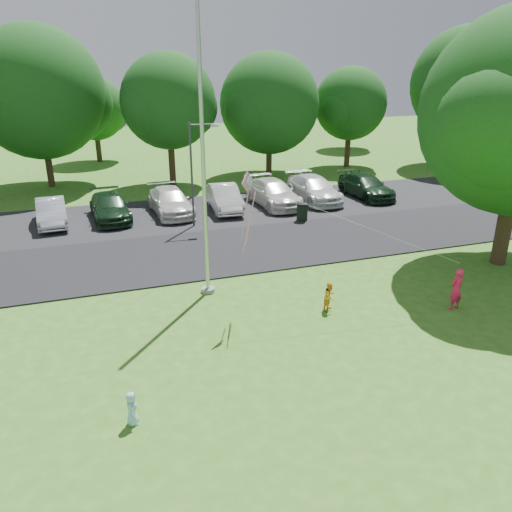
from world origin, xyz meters
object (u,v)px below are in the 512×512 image
object	(u,v)px
child_yellow	(330,296)
flagpole	(204,181)
woman	(456,289)
kite	(253,197)
trash_can	(302,212)
child_blue	(132,408)
street_lamp	(195,166)

from	to	relation	value
child_yellow	flagpole	bearing A→B (deg)	114.66
woman	kite	bearing A→B (deg)	-28.15
trash_can	woman	size ratio (longest dim) A/B	0.66
woman	kite	size ratio (longest dim) A/B	0.21
woman	child_blue	world-z (taller)	woman
trash_can	child_blue	bearing A→B (deg)	-127.34
flagpole	child_blue	world-z (taller)	flagpole
kite	child_yellow	bearing A→B (deg)	-57.28
child_blue	kite	distance (m)	7.34
flagpole	woman	distance (m)	9.37
trash_can	kite	xyz separation A→B (m)	(-5.81, -9.02, 3.52)
flagpole	trash_can	size ratio (longest dim) A/B	10.19
child_yellow	kite	world-z (taller)	kite
flagpole	trash_can	xyz separation A→B (m)	(6.92, 7.05, -3.67)
child_yellow	trash_can	bearing A→B (deg)	43.25
kite	woman	bearing A→B (deg)	-57.69
street_lamp	woman	world-z (taller)	street_lamp
woman	child_yellow	distance (m)	4.32
trash_can	street_lamp	bearing A→B (deg)	170.27
kite	trash_can	bearing A→B (deg)	17.19
flagpole	woman	xyz separation A→B (m)	(7.71, -4.07, -3.42)
flagpole	street_lamp	distance (m)	8.18
street_lamp	flagpole	bearing A→B (deg)	-96.64
flagpole	trash_can	world-z (taller)	flagpole
child_yellow	woman	bearing A→B (deg)	-45.95
flagpole	street_lamp	xyz separation A→B (m)	(1.44, 7.99, -0.99)
woman	child_blue	bearing A→B (deg)	1.86
flagpole	woman	bearing A→B (deg)	-27.86
trash_can	child_yellow	distance (m)	10.34
flagpole	child_yellow	distance (m)	5.82
flagpole	woman	size ratio (longest dim) A/B	6.73
flagpole	child_blue	size ratio (longest dim) A/B	11.75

